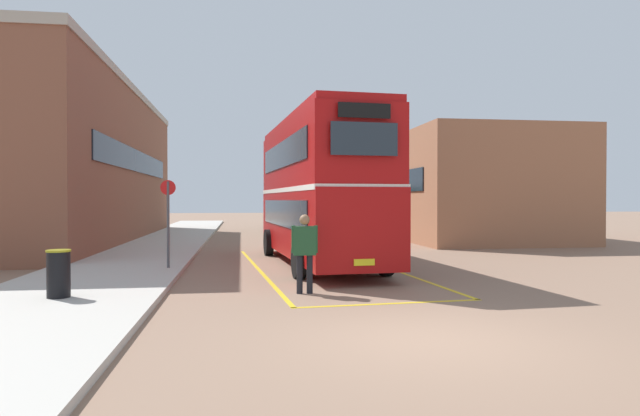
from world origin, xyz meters
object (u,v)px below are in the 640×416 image
single_deck_bus (319,207)px  pedestrian_boarding (305,247)px  double_decker_bus (318,188)px  bus_stop_sign (168,215)px  litter_bin (59,273)px

single_deck_bus → pedestrian_boarding: (-4.01, -26.15, -0.58)m
double_decker_bus → pedestrian_boarding: (-1.10, -5.64, -1.46)m
double_decker_bus → single_deck_bus: size_ratio=1.25×
single_deck_bus → pedestrian_boarding: single_deck_bus is taller
double_decker_bus → bus_stop_sign: bearing=-162.9°
double_decker_bus → litter_bin: 8.99m
double_decker_bus → pedestrian_boarding: size_ratio=5.78×
double_decker_bus → pedestrian_boarding: 5.93m
pedestrian_boarding → litter_bin: size_ratio=1.85×
litter_bin → bus_stop_sign: 5.14m
double_decker_bus → litter_bin: bearing=-135.0°
pedestrian_boarding → bus_stop_sign: size_ratio=0.70×
pedestrian_boarding → litter_bin: 5.17m
double_decker_bus → litter_bin: (-6.22, -6.21, -1.88)m
single_deck_bus → pedestrian_boarding: size_ratio=4.62×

